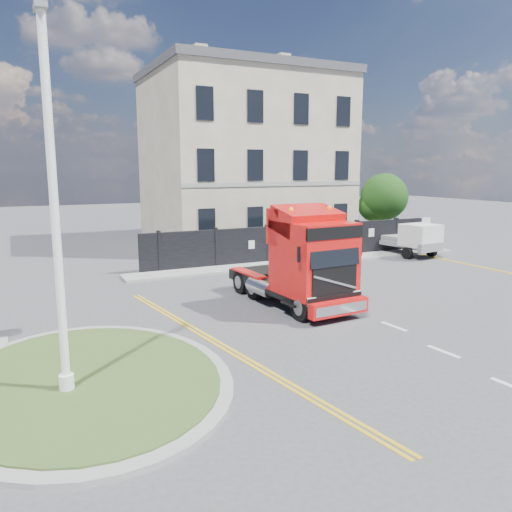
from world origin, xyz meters
TOP-DOWN VIEW (x-y plane):
  - ground at (0.00, 0.00)m, footprint 120.00×120.00m
  - traffic_island at (-7.00, -3.00)m, footprint 6.80×6.80m
  - hoarding_fence at (6.55, 9.00)m, footprint 18.80×0.25m
  - georgian_building at (6.00, 16.50)m, footprint 12.30×10.30m
  - tree at (14.38, 12.10)m, footprint 3.20×3.20m
  - pavement_far at (6.00, 8.10)m, footprint 20.00×1.60m
  - truck at (1.15, 0.43)m, footprint 2.68×6.31m
  - flatbed_pickup at (12.68, 7.10)m, footprint 2.38×4.87m
  - lamppost_island at (-7.50, -3.50)m, footprint 0.26×0.52m

SIDE VIEW (x-z plane):
  - ground at x=0.00m, z-range 0.00..0.00m
  - pavement_far at x=6.00m, z-range 0.00..0.12m
  - traffic_island at x=-7.00m, z-range 0.00..0.16m
  - hoarding_fence at x=6.55m, z-range 0.00..2.00m
  - flatbed_pickup at x=12.68m, z-range 0.07..2.03m
  - truck at x=1.15m, z-range -0.19..3.51m
  - tree at x=14.38m, z-range 0.65..5.45m
  - lamppost_island at x=-7.50m, z-range 0.17..8.54m
  - georgian_building at x=6.00m, z-range -0.63..12.17m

